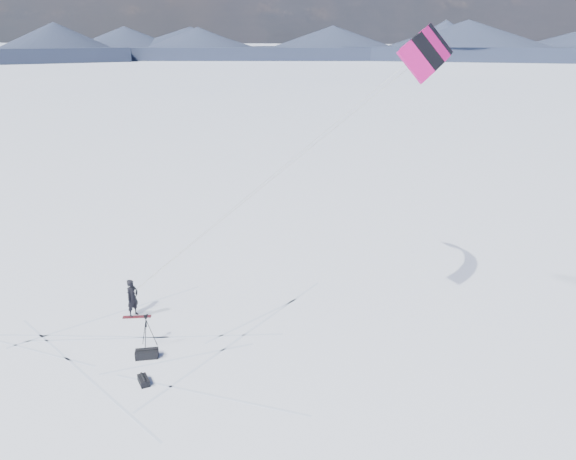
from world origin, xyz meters
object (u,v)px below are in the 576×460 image
(snowkiter, at_px, (134,315))
(gear_bag_b, at_px, (144,380))
(tripod, at_px, (147,327))
(snowboard, at_px, (137,317))
(gear_bag_a, at_px, (147,354))

(snowkiter, relative_size, gear_bag_b, 2.53)
(tripod, relative_size, gear_bag_b, 2.09)
(snowboard, bearing_deg, gear_bag_a, -73.55)
(snowboard, bearing_deg, tripod, -70.34)
(tripod, bearing_deg, gear_bag_a, -102.68)
(tripod, bearing_deg, snowboard, 91.40)
(snowkiter, distance_m, snowboard, 0.25)
(gear_bag_b, bearing_deg, snowkiter, 170.42)
(snowkiter, distance_m, tripod, 3.41)
(snowboard, height_order, gear_bag_a, gear_bag_a)
(gear_bag_b, bearing_deg, tripod, 161.92)
(snowkiter, height_order, tripod, tripod)
(gear_bag_b, bearing_deg, gear_bag_a, 161.83)
(snowboard, distance_m, tripod, 3.18)
(snowkiter, xyz_separation_m, gear_bag_b, (3.31, -5.01, 0.14))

